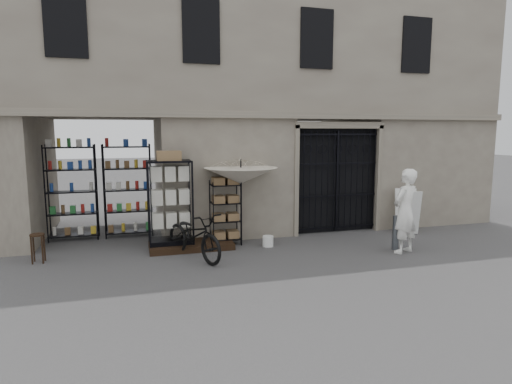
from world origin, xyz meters
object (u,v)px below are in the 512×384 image
object	(u,v)px
display_cabinet	(170,207)
white_bucket	(268,241)
wire_rack	(225,213)
easel_sign	(407,212)
market_umbrella	(241,171)
steel_bollard	(396,233)
wooden_stool	(38,248)
bicycle	(194,258)
shopkeeper	(403,252)

from	to	relation	value
display_cabinet	white_bucket	distance (m)	2.54
wire_rack	easel_sign	xyz separation A→B (m)	(5.07, -0.32, -0.16)
display_cabinet	market_umbrella	distance (m)	1.91
wire_rack	market_umbrella	bearing A→B (deg)	-9.25
white_bucket	steel_bollard	size ratio (longest dim) A/B	0.33
display_cabinet	wooden_stool	world-z (taller)	display_cabinet
white_bucket	wooden_stool	bearing A→B (deg)	178.88
wire_rack	white_bucket	xyz separation A→B (m)	(0.96, -0.50, -0.66)
steel_bollard	display_cabinet	bearing A→B (deg)	163.91
display_cabinet	white_bucket	bearing A→B (deg)	3.06
bicycle	wooden_stool	size ratio (longest dim) A/B	3.20
white_bucket	wooden_stool	xyz separation A→B (m)	(-5.20, 0.10, 0.20)
display_cabinet	market_umbrella	size ratio (longest dim) A/B	0.84
wire_rack	market_umbrella	size ratio (longest dim) A/B	0.63
wire_rack	wooden_stool	xyz separation A→B (m)	(-4.23, -0.40, -0.46)
wire_rack	market_umbrella	distance (m)	1.14
wooden_stool	shopkeeper	bearing A→B (deg)	-10.44
market_umbrella	shopkeeper	bearing A→B (deg)	-26.24
wooden_stool	easel_sign	size ratio (longest dim) A/B	0.52
wire_rack	white_bucket	distance (m)	1.27
market_umbrella	easel_sign	size ratio (longest dim) A/B	2.12
market_umbrella	bicycle	world-z (taller)	market_umbrella
wire_rack	wooden_stool	bearing A→B (deg)	-159.32
display_cabinet	shopkeeper	bearing A→B (deg)	-6.32
market_umbrella	wooden_stool	world-z (taller)	market_umbrella
steel_bollard	easel_sign	distance (m)	1.81
display_cabinet	bicycle	distance (m)	1.45
market_umbrella	white_bucket	size ratio (longest dim) A/B	9.52
display_cabinet	wooden_stool	xyz separation A→B (m)	(-2.86, -0.28, -0.72)
wire_rack	market_umbrella	xyz separation A→B (m)	(0.36, -0.17, 1.07)
bicycle	easel_sign	distance (m)	6.08
white_bucket	market_umbrella	bearing A→B (deg)	150.73
easel_sign	wire_rack	bearing A→B (deg)	-161.84
easel_sign	market_umbrella	bearing A→B (deg)	-160.12
wire_rack	steel_bollard	bearing A→B (deg)	-7.61
shopkeeper	display_cabinet	bearing A→B (deg)	-41.94
wire_rack	bicycle	world-z (taller)	wire_rack
wire_rack	white_bucket	bearing A→B (deg)	-12.26
market_umbrella	steel_bollard	bearing A→B (deg)	-22.72
wire_rack	bicycle	bearing A→B (deg)	-117.20
market_umbrella	bicycle	size ratio (longest dim) A/B	1.27
display_cabinet	market_umbrella	bearing A→B (deg)	10.83
display_cabinet	wooden_stool	distance (m)	2.97
white_bucket	bicycle	size ratio (longest dim) A/B	0.13
display_cabinet	wire_rack	distance (m)	1.40
display_cabinet	bicycle	xyz separation A→B (m)	(0.43, -0.91, -1.05)
bicycle	steel_bollard	xyz separation A→B (m)	(4.77, -0.60, 0.41)
white_bucket	bicycle	world-z (taller)	bicycle
display_cabinet	steel_bollard	size ratio (longest dim) A/B	2.63
white_bucket	easel_sign	bearing A→B (deg)	2.54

